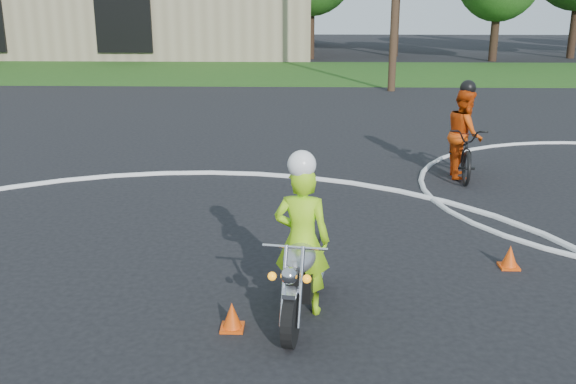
{
  "coord_description": "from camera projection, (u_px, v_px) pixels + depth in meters",
  "views": [
    {
      "loc": [
        1.89,
        -3.15,
        3.32
      ],
      "look_at": [
        1.66,
        4.18,
        1.1
      ],
      "focal_mm": 40.0,
      "sensor_mm": 36.0,
      "label": 1
    }
  ],
  "objects": [
    {
      "name": "grass_strip",
      "position": [
        268.0,
        72.0,
        29.86
      ],
      "size": [
        120.0,
        10.0,
        0.02
      ],
      "primitive_type": "cube",
      "color": "#1E4714",
      "rests_on": "ground"
    },
    {
      "name": "course_markings",
      "position": [
        328.0,
        271.0,
        8.13
      ],
      "size": [
        19.05,
        19.05,
        0.12
      ],
      "color": "silver",
      "rests_on": "ground"
    },
    {
      "name": "primary_motorcycle",
      "position": [
        301.0,
        276.0,
        6.85
      ],
      "size": [
        0.7,
        1.87,
        0.99
      ],
      "rotation": [
        0.0,
        0.0,
        -0.15
      ],
      "color": "black",
      "rests_on": "ground"
    },
    {
      "name": "rider_primary_grp",
      "position": [
        302.0,
        236.0,
        6.86
      ],
      "size": [
        0.66,
        0.48,
        1.83
      ],
      "rotation": [
        0.0,
        0.0,
        -0.15
      ],
      "color": "#9CE418",
      "rests_on": "ground"
    },
    {
      "name": "rider_second_grp",
      "position": [
        463.0,
        143.0,
        12.26
      ],
      "size": [
        0.83,
        1.99,
        1.87
      ],
      "rotation": [
        0.0,
        0.0,
        -0.08
      ],
      "color": "black",
      "rests_on": "ground"
    },
    {
      "name": "traffic_cones",
      "position": [
        537.0,
        340.0,
        6.24
      ],
      "size": [
        13.53,
        10.49,
        0.3
      ],
      "color": "#E8490C",
      "rests_on": "ground"
    }
  ]
}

